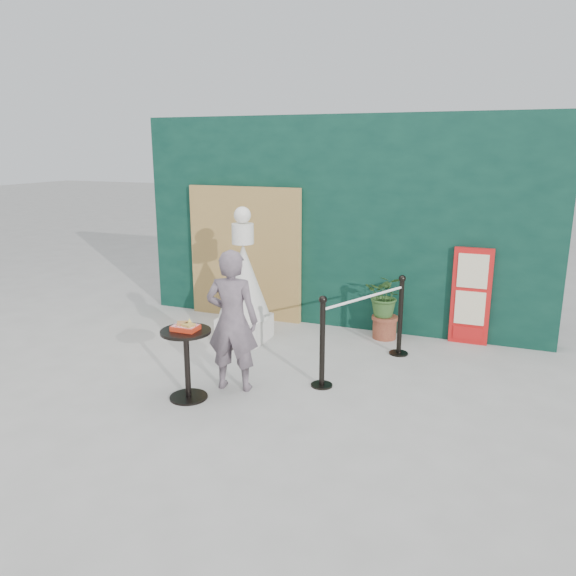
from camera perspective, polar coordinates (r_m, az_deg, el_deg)
The scene contains 10 objects.
ground at distance 5.73m, azimuth -4.56°, elevation -12.53°, with size 60.00×60.00×0.00m, color #ADAAA5.
back_wall at distance 8.13m, azimuth 5.13°, elevation 6.56°, with size 6.00×0.30×3.00m, color black.
bamboo_fence at distance 8.52m, azimuth -4.42°, elevation 3.53°, with size 1.80×0.08×2.00m, color tan.
woman at distance 6.01m, azimuth -5.68°, elevation -3.32°, with size 0.56×0.37×1.54m, color slate.
menu_board at distance 7.78m, azimuth 18.08°, elevation -0.83°, with size 0.50×0.07×1.30m.
statue at distance 7.53m, azimuth -4.51°, elevation 0.09°, with size 0.71×0.71×1.82m.
cafe_table at distance 5.92m, azimuth -10.26°, elevation -6.55°, with size 0.52×0.52×0.75m.
food_basket at distance 5.83m, azimuth -10.35°, elevation -3.89°, with size 0.26×0.19×0.11m.
planter at distance 7.74m, azimuth 9.89°, elevation -1.35°, with size 0.53×0.46×0.90m.
stanchion_barrier at distance 6.64m, azimuth 7.74°, elevation -4.18°, with size 0.84×1.54×1.03m.
Camera 1 is at (2.30, -4.57, 2.57)m, focal length 35.00 mm.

